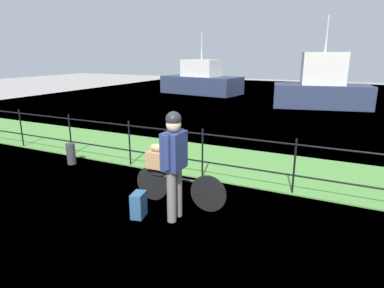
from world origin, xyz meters
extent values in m
plane|color=#9E9993|center=(0.00, 0.00, 0.00)|extent=(60.00, 60.00, 0.00)
cube|color=#569342|center=(0.00, 3.39, 0.01)|extent=(27.00, 2.40, 0.03)
plane|color=#426684|center=(0.00, 13.08, 0.00)|extent=(30.00, 30.00, 0.00)
cylinder|color=black|center=(-5.40, 2.25, 0.52)|extent=(0.04, 0.04, 1.04)
cylinder|color=black|center=(-3.60, 2.25, 0.52)|extent=(0.04, 0.04, 1.04)
cylinder|color=black|center=(-1.80, 2.25, 0.52)|extent=(0.04, 0.04, 1.04)
cylinder|color=black|center=(0.00, 2.25, 0.52)|extent=(0.04, 0.04, 1.04)
cylinder|color=black|center=(1.80, 2.25, 0.52)|extent=(0.04, 0.04, 1.04)
cylinder|color=black|center=(0.00, 2.25, 0.36)|extent=(18.00, 0.03, 0.03)
cylinder|color=black|center=(0.00, 2.25, 0.94)|extent=(18.00, 0.03, 0.03)
cylinder|color=black|center=(0.69, 0.96, 0.30)|extent=(0.61, 0.06, 0.61)
cylinder|color=black|center=(-0.36, 0.94, 0.30)|extent=(0.61, 0.06, 0.61)
cylinder|color=#2D2D33|center=(0.17, 0.95, 0.47)|extent=(0.82, 0.06, 0.04)
cube|color=black|center=(-0.24, 0.94, 0.51)|extent=(0.20, 0.09, 0.06)
cube|color=slate|center=(-0.24, 0.94, 0.60)|extent=(0.36, 0.17, 0.02)
cube|color=#A87F51|center=(-0.24, 0.94, 0.75)|extent=(0.36, 0.25, 0.29)
ellipsoid|color=tan|center=(-0.24, 0.94, 0.96)|extent=(0.28, 0.15, 0.13)
sphere|color=tan|center=(-0.12, 0.95, 1.02)|extent=(0.11, 0.11, 0.11)
cylinder|color=slate|center=(0.32, 0.61, 0.41)|extent=(0.14, 0.14, 0.82)
cylinder|color=slate|center=(0.33, 0.41, 0.41)|extent=(0.14, 0.14, 0.82)
cube|color=navy|center=(0.33, 0.51, 1.10)|extent=(0.27, 0.41, 0.56)
cylinder|color=navy|center=(0.32, 0.73, 1.13)|extent=(0.10, 0.10, 0.50)
cylinder|color=navy|center=(0.33, 0.29, 1.13)|extent=(0.10, 0.10, 0.50)
sphere|color=tan|center=(0.33, 0.51, 1.49)|extent=(0.22, 0.22, 0.22)
sphere|color=black|center=(0.33, 0.51, 1.57)|extent=(0.23, 0.23, 0.23)
cube|color=#28517A|center=(-0.21, 0.31, 0.20)|extent=(0.24, 0.31, 0.40)
cylinder|color=#38383D|center=(-3.10, 1.75, 0.25)|extent=(0.20, 0.20, 0.49)
cube|color=#2D3856|center=(1.19, 13.27, 0.54)|extent=(4.65, 2.87, 1.07)
cube|color=silver|center=(1.19, 13.27, 1.81)|extent=(2.16, 1.76, 1.47)
cylinder|color=#B2B2B2|center=(1.19, 13.27, 3.35)|extent=(0.10, 0.10, 1.60)
cube|color=#2D3856|center=(-6.25, 15.90, 0.54)|extent=(5.22, 3.01, 1.09)
cube|color=silver|center=(-6.25, 15.90, 1.60)|extent=(2.38, 1.92, 1.03)
cylinder|color=#B2B2B2|center=(-6.25, 15.90, 2.92)|extent=(0.10, 0.10, 1.60)
camera|label=1|loc=(2.61, -3.55, 2.47)|focal=30.86mm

